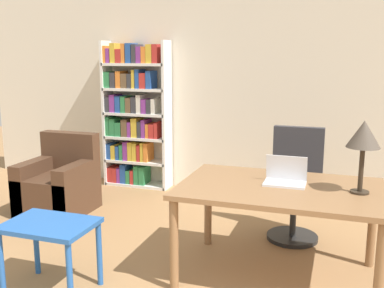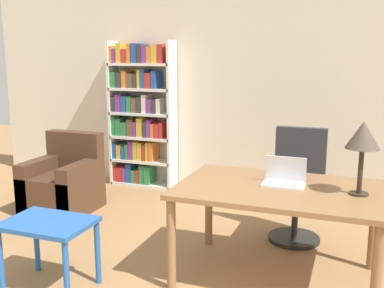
{
  "view_description": "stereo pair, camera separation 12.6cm",
  "coord_description": "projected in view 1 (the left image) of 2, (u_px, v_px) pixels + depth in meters",
  "views": [
    {
      "loc": [
        1.05,
        -1.13,
        1.79
      ],
      "look_at": [
        -0.18,
        2.51,
        1.02
      ],
      "focal_mm": 42.0,
      "sensor_mm": 36.0,
      "label": 1
    },
    {
      "loc": [
        1.17,
        -1.09,
        1.79
      ],
      "look_at": [
        -0.18,
        2.51,
        1.02
      ],
      "focal_mm": 42.0,
      "sensor_mm": 36.0,
      "label": 2
    }
  ],
  "objects": [
    {
      "name": "side_table_blue",
      "position": [
        50.0,
        234.0,
        3.37
      ],
      "size": [
        0.66,
        0.47,
        0.55
      ],
      "color": "#2356A3",
      "rests_on": "ground_plane"
    },
    {
      "name": "laptop",
      "position": [
        285.0,
        178.0,
        3.58
      ],
      "size": [
        0.33,
        0.21,
        0.22
      ],
      "color": "silver",
      "rests_on": "desk"
    },
    {
      "name": "table_lamp",
      "position": [
        364.0,
        137.0,
        3.27
      ],
      "size": [
        0.25,
        0.25,
        0.55
      ],
      "color": "#2D2319",
      "rests_on": "desk"
    },
    {
      "name": "desk",
      "position": [
        280.0,
        197.0,
        3.54
      ],
      "size": [
        1.57,
        1.03,
        0.77
      ],
      "color": "olive",
      "rests_on": "ground_plane"
    },
    {
      "name": "office_chair",
      "position": [
        295.0,
        187.0,
        4.41
      ],
      "size": [
        0.52,
        0.52,
        1.09
      ],
      "color": "black",
      "rests_on": "ground_plane"
    },
    {
      "name": "bookshelf",
      "position": [
        133.0,
        115.0,
        6.08
      ],
      "size": [
        0.92,
        0.28,
        1.97
      ],
      "color": "white",
      "rests_on": "ground_plane"
    },
    {
      "name": "armchair",
      "position": [
        59.0,
        186.0,
        5.15
      ],
      "size": [
        0.71,
        0.74,
        0.89
      ],
      "color": "#472D1E",
      "rests_on": "ground_plane"
    },
    {
      "name": "wall_back",
      "position": [
        256.0,
        90.0,
        5.67
      ],
      "size": [
        8.0,
        0.06,
        2.7
      ],
      "color": "beige",
      "rests_on": "ground_plane"
    }
  ]
}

